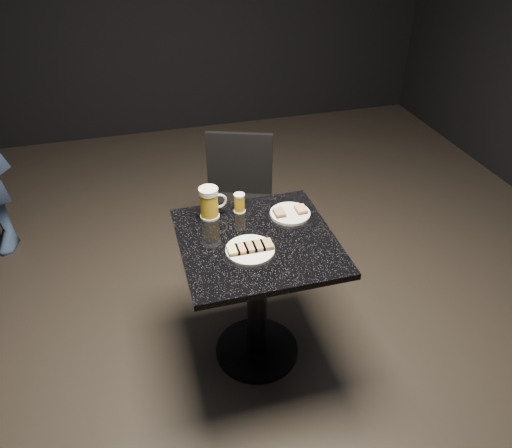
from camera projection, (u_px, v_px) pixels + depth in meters
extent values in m
plane|color=black|center=(257.00, 351.00, 2.69)|extent=(6.00, 6.00, 0.00)
cylinder|color=white|center=(250.00, 250.00, 2.18)|extent=(0.22, 0.22, 0.01)
cylinder|color=white|center=(290.00, 214.00, 2.42)|extent=(0.20, 0.20, 0.01)
cylinder|color=black|center=(257.00, 349.00, 2.68)|extent=(0.44, 0.44, 0.03)
cylinder|color=black|center=(257.00, 300.00, 2.47)|extent=(0.10, 0.10, 0.69)
cube|color=black|center=(257.00, 242.00, 2.27)|extent=(0.70, 0.70, 0.03)
cylinder|color=silver|center=(210.00, 216.00, 2.41)|extent=(0.09, 0.09, 0.01)
cylinder|color=yellow|center=(209.00, 205.00, 2.37)|extent=(0.09, 0.09, 0.12)
cylinder|color=white|center=(208.00, 191.00, 2.33)|extent=(0.09, 0.09, 0.03)
torus|color=white|center=(219.00, 201.00, 2.38)|extent=(0.08, 0.01, 0.08)
cylinder|color=white|center=(240.00, 211.00, 2.45)|extent=(0.06, 0.06, 0.01)
cylinder|color=yellow|center=(239.00, 203.00, 2.42)|extent=(0.05, 0.05, 0.08)
cylinder|color=silver|center=(239.00, 195.00, 2.39)|extent=(0.05, 0.05, 0.01)
cube|color=black|center=(237.00, 210.00, 3.00)|extent=(0.51, 0.51, 0.04)
cylinder|color=black|center=(206.00, 257.00, 3.01)|extent=(0.03, 0.03, 0.43)
cylinder|color=black|center=(262.00, 260.00, 2.98)|extent=(0.03, 0.03, 0.43)
cylinder|color=black|center=(215.00, 225.00, 3.29)|extent=(0.03, 0.03, 0.43)
cylinder|color=black|center=(266.00, 227.00, 3.26)|extent=(0.03, 0.03, 0.43)
cube|color=black|center=(239.00, 164.00, 3.03)|extent=(0.39, 0.17, 0.40)
cube|color=#4C3521|center=(233.00, 251.00, 2.16)|extent=(0.05, 0.07, 0.01)
cube|color=#D1D184|center=(233.00, 249.00, 2.15)|extent=(0.05, 0.07, 0.01)
cube|color=#4C3521|center=(242.00, 249.00, 2.17)|extent=(0.05, 0.07, 0.01)
cube|color=tan|center=(242.00, 248.00, 2.16)|extent=(0.05, 0.07, 0.01)
cube|color=#4C3521|center=(250.00, 248.00, 2.17)|extent=(0.05, 0.07, 0.01)
cube|color=#8C7251|center=(250.00, 246.00, 2.17)|extent=(0.05, 0.07, 0.01)
cube|color=#4C3521|center=(258.00, 247.00, 2.18)|extent=(0.05, 0.07, 0.01)
cube|color=#8C7251|center=(258.00, 245.00, 2.18)|extent=(0.05, 0.07, 0.01)
cube|color=#4C3521|center=(267.00, 245.00, 2.19)|extent=(0.05, 0.07, 0.01)
cube|color=#8C7251|center=(267.00, 243.00, 2.19)|extent=(0.05, 0.07, 0.01)
cube|color=#4C3521|center=(279.00, 213.00, 2.40)|extent=(0.05, 0.07, 0.01)
cube|color=#8C7251|center=(279.00, 212.00, 2.39)|extent=(0.05, 0.07, 0.01)
cube|color=#4C3521|center=(301.00, 210.00, 2.42)|extent=(0.05, 0.07, 0.01)
cube|color=tan|center=(301.00, 208.00, 2.42)|extent=(0.05, 0.07, 0.01)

